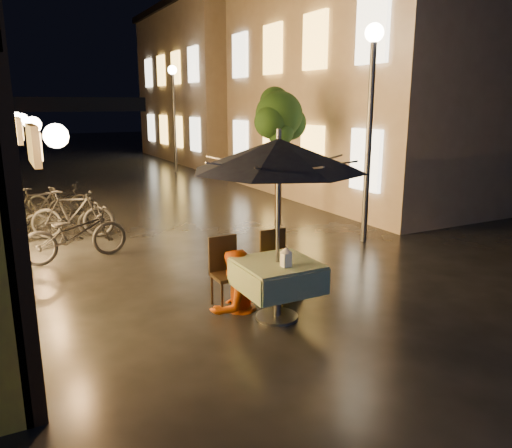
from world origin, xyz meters
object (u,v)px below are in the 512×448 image
table_lantern (286,256)px  person_yellow (285,252)px  cafe_table (277,276)px  bicycle_0 (75,234)px  person_orange (233,251)px  patio_umbrella (279,155)px  streetlamp_near (371,95)px

table_lantern → person_yellow: 0.89m
cafe_table → bicycle_0: bicycle_0 is taller
table_lantern → person_orange: bearing=116.3°
patio_umbrella → person_yellow: bearing=51.4°
cafe_table → patio_umbrella: size_ratio=0.40×
patio_umbrella → bicycle_0: 4.64m
patio_umbrella → person_yellow: size_ratio=1.73×
person_yellow → table_lantern: bearing=42.2°
person_yellow → streetlamp_near: bearing=-165.4°
streetlamp_near → cafe_table: streetlamp_near is taller
streetlamp_near → person_orange: size_ratio=2.57×
streetlamp_near → table_lantern: size_ratio=16.92×
streetlamp_near → patio_umbrella: bearing=-144.5°
person_orange → table_lantern: bearing=97.4°
cafe_table → person_orange: person_orange is taller
cafe_table → person_orange: size_ratio=0.60×
cafe_table → streetlamp_near: bearing=35.5°
bicycle_0 → table_lantern: bearing=-161.8°
streetlamp_near → bicycle_0: (-5.45, 1.38, -2.43)m
person_yellow → bicycle_0: size_ratio=0.76×
cafe_table → person_yellow: (0.43, 0.54, 0.12)m
cafe_table → person_yellow: 0.71m
cafe_table → person_orange: bearing=124.4°
person_orange → person_yellow: size_ratio=1.16×
person_yellow → bicycle_0: (-2.41, 3.32, -0.22)m
person_orange → bicycle_0: (-1.60, 3.32, -0.33)m
streetlamp_near → person_yellow: streetlamp_near is taller
person_orange → person_yellow: 0.81m
table_lantern → person_yellow: (0.43, 0.75, -0.21)m
person_orange → person_yellow: person_orange is taller
person_yellow → bicycle_0: person_yellow is taller
patio_umbrella → cafe_table: bearing=180.0°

